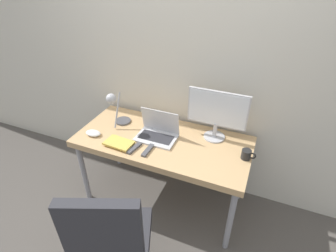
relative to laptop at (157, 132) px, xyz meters
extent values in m
plane|color=#514C47|center=(0.06, -0.37, -0.81)|extent=(12.00, 12.00, 0.00)
cube|color=beige|center=(0.06, 0.41, 0.49)|extent=(8.00, 0.05, 2.60)
cube|color=tan|center=(0.06, -0.01, -0.08)|extent=(1.56, 0.72, 0.06)
cylinder|color=gray|center=(-0.66, -0.31, -0.46)|extent=(0.05, 0.05, 0.70)
cylinder|color=gray|center=(0.78, -0.31, -0.46)|extent=(0.05, 0.05, 0.70)
cylinder|color=gray|center=(-0.66, 0.29, -0.46)|extent=(0.05, 0.05, 0.70)
cylinder|color=gray|center=(0.78, 0.29, -0.46)|extent=(0.05, 0.05, 0.70)
cube|color=silver|center=(0.00, -0.03, -0.04)|extent=(0.36, 0.24, 0.02)
cube|color=#2D2D33|center=(0.00, -0.03, -0.03)|extent=(0.30, 0.14, 0.00)
cube|color=silver|center=(0.00, 0.06, 0.08)|extent=(0.36, 0.05, 0.23)
cube|color=silver|center=(0.00, 0.06, 0.08)|extent=(0.32, 0.04, 0.20)
cylinder|color=#B7B7BC|center=(0.48, 0.19, -0.05)|extent=(0.19, 0.19, 0.01)
cylinder|color=#B7B7BC|center=(0.48, 0.19, 0.03)|extent=(0.04, 0.04, 0.13)
cube|color=#B7B7BC|center=(0.48, 0.20, 0.24)|extent=(0.52, 0.02, 0.32)
cube|color=silver|center=(0.48, 0.18, 0.24)|extent=(0.49, 0.00, 0.30)
cylinder|color=#4C4C51|center=(-0.42, 0.10, -0.04)|extent=(0.15, 0.15, 0.02)
cylinder|color=#99999E|center=(-0.42, 0.03, 0.12)|extent=(0.02, 0.16, 0.32)
sphere|color=#B2B2B7|center=(-0.42, -0.04, 0.27)|extent=(0.09, 0.09, 0.09)
sphere|color=black|center=(0.04, -0.56, -0.79)|extent=(0.05, 0.05, 0.05)
sphere|color=black|center=(-0.24, -0.79, -0.79)|extent=(0.05, 0.05, 0.05)
cube|color=#2D2D33|center=(0.06, -0.86, -0.35)|extent=(0.63, 0.62, 0.09)
cube|color=#2D2D33|center=(0.13, -1.05, -0.02)|extent=(0.46, 0.24, 0.56)
cube|color=gold|center=(-0.27, -0.22, -0.04)|extent=(0.23, 0.17, 0.02)
cube|color=gold|center=(-0.26, -0.24, -0.03)|extent=(0.25, 0.16, 0.02)
cube|color=#4C4C51|center=(-0.11, -0.24, -0.04)|extent=(0.07, 0.17, 0.02)
cube|color=#4C4C51|center=(0.01, -0.22, -0.04)|extent=(0.05, 0.17, 0.02)
cylinder|color=black|center=(0.78, 0.00, -0.01)|extent=(0.08, 0.08, 0.08)
torus|color=black|center=(0.83, 0.00, -0.01)|extent=(0.06, 0.01, 0.06)
ellipsoid|color=white|center=(-0.56, -0.20, -0.03)|extent=(0.15, 0.09, 0.04)
camera|label=1|loc=(0.83, -1.75, 1.34)|focal=28.00mm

